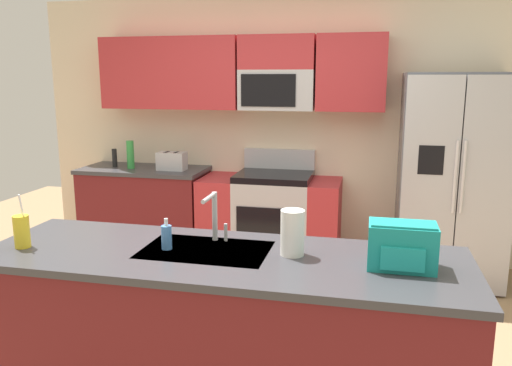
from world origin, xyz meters
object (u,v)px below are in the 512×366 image
at_px(refrigerator, 452,179).
at_px(range_oven, 270,219).
at_px(backpack, 402,245).
at_px(toaster, 172,161).
at_px(pepper_mill, 115,158).
at_px(sink_faucet, 215,213).
at_px(soap_dispenser, 167,237).
at_px(drink_cup_yellow, 22,231).
at_px(paper_towel_roll, 292,233).
at_px(bottle_green, 130,155).

bearing_deg(refrigerator, range_oven, 177.50).
bearing_deg(backpack, refrigerator, 76.56).
distance_m(refrigerator, toaster, 2.64).
relative_size(refrigerator, pepper_mill, 9.94).
bearing_deg(sink_faucet, soap_dispenser, -140.47).
bearing_deg(refrigerator, pepper_mill, 178.79).
xyz_separation_m(toaster, drink_cup_yellow, (0.11, -2.41, 0.00)).
relative_size(refrigerator, soap_dispenser, 10.88).
height_order(toaster, backpack, backpack).
relative_size(sink_faucet, paper_towel_roll, 1.17).
height_order(paper_towel_roll, backpack, paper_towel_roll).
bearing_deg(paper_towel_roll, drink_cup_yellow, -171.83).
height_order(range_oven, drink_cup_yellow, drink_cup_yellow).
bearing_deg(toaster, range_oven, 3.02).
distance_m(refrigerator, paper_towel_roll, 2.44).
xyz_separation_m(toaster, bottle_green, (-0.45, -0.00, 0.05)).
relative_size(range_oven, sink_faucet, 4.82).
bearing_deg(refrigerator, drink_cup_yellow, -136.61).
height_order(refrigerator, sink_faucet, refrigerator).
relative_size(sink_faucet, drink_cup_yellow, 0.95).
bearing_deg(refrigerator, backpack, -103.44).
bearing_deg(toaster, drink_cup_yellow, -87.33).
bearing_deg(toaster, bottle_green, -179.55).
height_order(refrigerator, paper_towel_roll, refrigerator).
height_order(pepper_mill, backpack, backpack).
xyz_separation_m(sink_faucet, paper_towel_roll, (0.46, -0.12, -0.05)).
height_order(range_oven, bottle_green, bottle_green).
height_order(pepper_mill, drink_cup_yellow, drink_cup_yellow).
relative_size(range_oven, paper_towel_roll, 5.67).
relative_size(pepper_mill, drink_cup_yellow, 0.62).
xyz_separation_m(range_oven, sink_faucet, (0.11, -2.14, 0.62)).
height_order(range_oven, backpack, backpack).
bearing_deg(drink_cup_yellow, sink_faucet, 18.20).
bearing_deg(drink_cup_yellow, toaster, 92.67).
relative_size(toaster, drink_cup_yellow, 0.94).
bearing_deg(paper_towel_roll, soap_dispenser, -174.90).
distance_m(sink_faucet, backpack, 1.02).
xyz_separation_m(soap_dispenser, paper_towel_roll, (0.67, 0.06, 0.05)).
distance_m(bottle_green, soap_dispenser, 2.63).
xyz_separation_m(toaster, pepper_mill, (-0.65, 0.05, 0.00)).
xyz_separation_m(soap_dispenser, backpack, (1.22, -0.01, 0.05)).
bearing_deg(range_oven, refrigerator, -2.50).
bearing_deg(paper_towel_roll, refrigerator, 63.65).
distance_m(range_oven, soap_dispenser, 2.38).
distance_m(bottle_green, sink_faucet, 2.60).
relative_size(range_oven, soap_dispenser, 8.00).
xyz_separation_m(range_oven, refrigerator, (1.65, -0.07, 0.48)).
bearing_deg(toaster, pepper_mill, 175.62).
bearing_deg(paper_towel_roll, toaster, 125.31).
bearing_deg(sink_faucet, bottle_green, 126.65).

